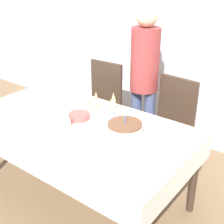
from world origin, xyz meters
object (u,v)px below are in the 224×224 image
plate_stack_main (56,124)px  person_standing (144,72)px  dining_chair_far_left (101,102)px  champagne_tray (101,108)px  birthday_cake (125,130)px  gift_bag (8,135)px  dining_chair_far_right (170,124)px  plate_stack_dessert (79,116)px

plate_stack_main → person_standing: bearing=81.8°
dining_chair_far_left → plate_stack_main: (0.34, -0.98, 0.24)m
champagne_tray → plate_stack_main: 0.41m
birthday_cake → gift_bag: bearing=177.2°
birthday_cake → dining_chair_far_right: bearing=91.3°
birthday_cake → person_standing: bearing=113.4°
dining_chair_far_right → gift_bag: bearing=-157.4°
plate_stack_dessert → champagne_tray: bearing=55.7°
plate_stack_main → person_standing: 1.09m
dining_chair_far_left → birthday_cake: dining_chair_far_left is taller
dining_chair_far_left → person_standing: 0.66m
dining_chair_far_right → gift_bag: size_ratio=3.21×
plate_stack_dessert → person_standing: size_ratio=0.11×
person_standing → champagne_tray: bearing=-89.6°
plate_stack_dessert → gift_bag: 1.36m
birthday_cake → gift_bag: (-1.68, 0.08, -0.66)m
dining_chair_far_right → birthday_cake: (0.02, -0.78, 0.27)m
plate_stack_main → gift_bag: bearing=166.2°
champagne_tray → birthday_cake: bearing=-25.4°
dining_chair_far_left → dining_chair_far_right: bearing=-0.0°
plate_stack_main → gift_bag: (-1.16, 0.29, -0.62)m
birthday_cake → plate_stack_main: (-0.53, -0.20, -0.03)m
dining_chair_far_left → plate_stack_dessert: 0.89m
plate_stack_dessert → birthday_cake: bearing=-2.0°
dining_chair_far_left → birthday_cake: bearing=-41.9°
dining_chair_far_left → person_standing: person_standing is taller
birthday_cake → champagne_tray: (-0.37, 0.17, 0.01)m
birthday_cake → plate_stack_dessert: bearing=178.0°
plate_stack_main → gift_bag: size_ratio=0.80×
dining_chair_far_right → plate_stack_dessert: size_ratio=5.45×
dining_chair_far_left → gift_bag: 1.14m
champagne_tray → person_standing: person_standing is taller
person_standing → birthday_cake: bearing=-66.6°
dining_chair_far_left → gift_bag: bearing=-139.7°
gift_bag → plate_stack_dessert: bearing=-3.2°
dining_chair_far_left → champagne_tray: dining_chair_far_left is taller
dining_chair_far_right → champagne_tray: bearing=-120.1°
dining_chair_far_left → gift_bag: (-0.82, -0.69, -0.38)m
dining_chair_far_right → birthday_cake: size_ratio=3.79×
person_standing → plate_stack_dessert: bearing=-97.0°
plate_stack_dessert → gift_bag: size_ratio=0.59×
person_standing → plate_stack_main: bearing=-98.2°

